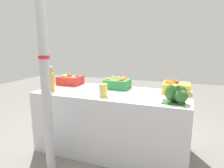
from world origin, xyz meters
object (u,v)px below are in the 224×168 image
support_pole (45,68)px  pickle_jar (103,90)px  orange_crate (117,83)px  apple_crate (70,79)px  carrot_crate (176,88)px  sparrow_bird (177,81)px  broccoli_pile (176,94)px  juice_bottle_amber (52,81)px  juice_bottle_golden (44,81)px

support_pole → pickle_jar: 0.66m
support_pole → orange_crate: 1.01m
apple_crate → carrot_crate: bearing=0.2°
pickle_jar → sparrow_bird: size_ratio=1.11×
apple_crate → pickle_jar: 0.84m
apple_crate → broccoli_pile: bearing=-15.7°
support_pole → sparrow_bird: 1.30m
apple_crate → juice_bottle_amber: bearing=-88.8°
juice_bottle_amber → pickle_jar: (0.71, -0.03, -0.06)m
support_pole → broccoli_pile: 1.32m
carrot_crate → juice_bottle_golden: 1.63m
juice_bottle_golden → pickle_jar: bearing=-1.8°
carrot_crate → pickle_jar: size_ratio=2.18×
juice_bottle_golden → support_pole: bearing=-48.8°
broccoli_pile → apple_crate: bearing=164.3°
juice_bottle_amber → orange_crate: bearing=30.9°
apple_crate → juice_bottle_golden: bearing=-104.2°
broccoli_pile → orange_crate: bearing=150.8°
apple_crate → sparrow_bird: (1.49, -0.43, 0.15)m
apple_crate → juice_bottle_golden: (-0.11, -0.42, 0.05)m
apple_crate → juice_bottle_golden: size_ratio=1.05×
carrot_crate → juice_bottle_amber: (-1.46, -0.43, 0.07)m
support_pole → sparrow_bird: bearing=18.8°
carrot_crate → juice_bottle_golden: (-1.57, -0.43, 0.06)m
orange_crate → broccoli_pile: (0.77, -0.43, 0.02)m
orange_crate → carrot_crate: (0.74, -0.00, -0.00)m
apple_crate → pickle_jar: bearing=-32.1°
juice_bottle_golden → juice_bottle_amber: (0.12, 0.00, 0.01)m
pickle_jar → juice_bottle_amber: bearing=177.9°
carrot_crate → pickle_jar: 0.88m
carrot_crate → juice_bottle_golden: juice_bottle_golden is taller
support_pole → juice_bottle_golden: (-0.37, 0.42, -0.22)m
support_pole → apple_crate: size_ratio=7.14×
apple_crate → sparrow_bird: sparrow_bird is taller
apple_crate → carrot_crate: size_ratio=1.00×
orange_crate → juice_bottle_amber: 0.84m
juice_bottle_golden → juice_bottle_amber: 0.12m
apple_crate → juice_bottle_amber: size_ratio=1.01×
broccoli_pile → support_pole: bearing=-160.8°
carrot_crate → juice_bottle_golden: size_ratio=1.05×
support_pole → broccoli_pile: size_ratio=9.10×
carrot_crate → sparrow_bird: sparrow_bird is taller
carrot_crate → broccoli_pile: 0.43m
orange_crate → support_pole: bearing=-118.4°
support_pole → pickle_jar: size_ratio=15.60×
support_pole → broccoli_pile: support_pole is taller
broccoli_pile → pickle_jar: broccoli_pile is taller
sparrow_bird → juice_bottle_amber: bearing=64.4°
pickle_jar → apple_crate: bearing=147.9°
support_pole → apple_crate: support_pole is taller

